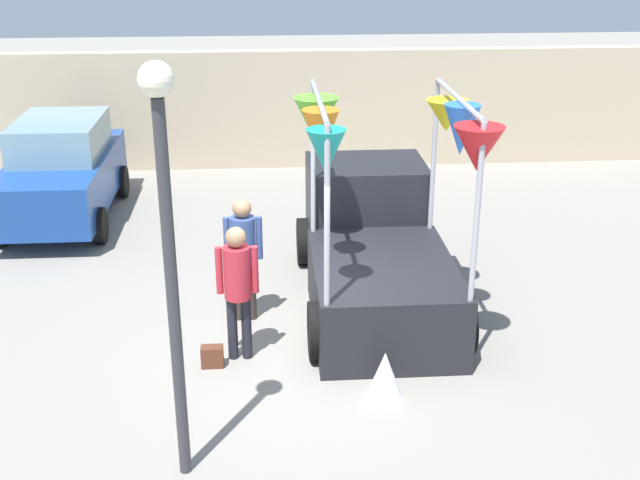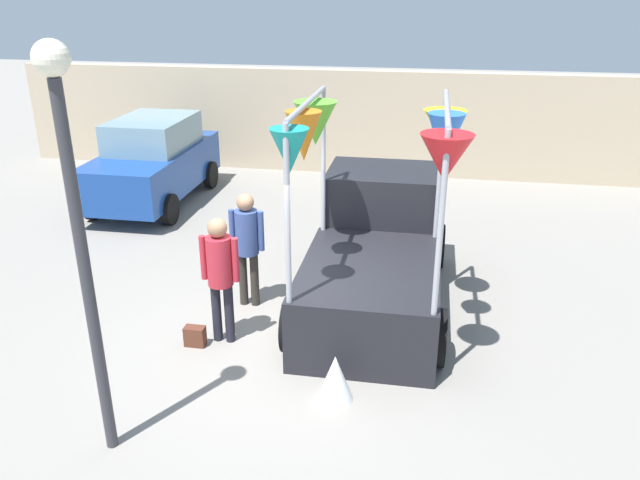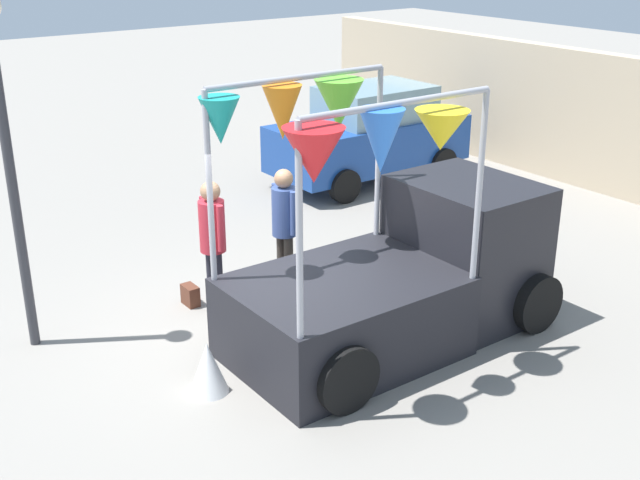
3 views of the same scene
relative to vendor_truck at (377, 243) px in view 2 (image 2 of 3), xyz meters
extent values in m
plane|color=gray|center=(-1.12, -1.39, -0.92)|extent=(60.00, 60.00, 0.00)
cube|color=black|center=(0.00, -0.98, -0.42)|extent=(1.90, 2.60, 1.00)
cube|color=black|center=(0.00, 1.02, -0.02)|extent=(1.80, 1.40, 1.80)
cube|color=#8CB2C6|center=(0.00, 1.02, 0.43)|extent=(1.76, 1.37, 0.60)
cylinder|color=black|center=(-0.95, 1.37, -0.54)|extent=(0.22, 0.76, 0.76)
cylinder|color=black|center=(0.95, 1.37, -0.54)|extent=(0.22, 0.76, 0.76)
cylinder|color=black|center=(-0.95, -1.68, -0.54)|extent=(0.22, 0.76, 0.76)
cylinder|color=black|center=(0.95, -1.68, -0.54)|extent=(0.22, 0.76, 0.76)
cylinder|color=#A5A5AD|center=(-0.87, 0.24, 1.17)|extent=(0.07, 0.07, 2.20)
cylinder|color=#A5A5AD|center=(0.87, 0.24, 1.17)|extent=(0.07, 0.07, 2.20)
cylinder|color=#A5A5AD|center=(-0.87, -2.20, 1.17)|extent=(0.07, 0.07, 2.20)
cylinder|color=#A5A5AD|center=(0.87, -2.20, 1.17)|extent=(0.07, 0.07, 2.20)
cylinder|color=#A5A5AD|center=(-0.87, -0.98, 2.27)|extent=(0.07, 2.44, 0.07)
cylinder|color=#A5A5AD|center=(0.87, -0.98, 2.27)|extent=(0.07, 2.44, 0.07)
cone|color=teal|center=(-0.87, -2.03, 1.92)|extent=(0.52, 0.52, 0.52)
cone|color=red|center=(0.87, -2.03, 1.92)|extent=(0.63, 0.63, 0.53)
cone|color=orange|center=(-0.87, -1.22, 1.90)|extent=(0.56, 0.56, 0.63)
cone|color=blue|center=(0.87, -1.22, 1.93)|extent=(0.64, 0.64, 0.64)
cone|color=#66CC33|center=(-0.87, -0.41, 1.89)|extent=(0.85, 0.85, 0.60)
cone|color=yellow|center=(0.87, -0.41, 1.92)|extent=(0.76, 0.76, 0.42)
cube|color=navy|center=(-5.29, 3.75, -0.15)|extent=(1.70, 4.00, 0.90)
cube|color=#72939E|center=(-5.29, 3.90, 0.63)|extent=(1.50, 2.10, 0.66)
cylinder|color=black|center=(-6.14, 5.00, -0.60)|extent=(0.18, 0.64, 0.64)
cylinder|color=black|center=(-4.44, 5.00, -0.60)|extent=(0.18, 0.64, 0.64)
cylinder|color=black|center=(-6.14, 2.50, -0.60)|extent=(0.18, 0.64, 0.64)
cylinder|color=black|center=(-4.44, 2.50, -0.60)|extent=(0.18, 0.64, 0.64)
cylinder|color=black|center=(-2.03, -1.63, -0.49)|extent=(0.13, 0.13, 0.86)
cylinder|color=black|center=(-1.85, -1.63, -0.49)|extent=(0.13, 0.13, 0.86)
cylinder|color=#B22633|center=(-1.94, -1.63, 0.28)|extent=(0.34, 0.34, 0.68)
sphere|color=#997051|center=(-1.94, -1.63, 0.75)|extent=(0.26, 0.26, 0.26)
cylinder|color=#B22633|center=(-2.16, -1.63, 0.31)|extent=(0.09, 0.09, 0.61)
cylinder|color=#B22633|center=(-1.72, -1.63, 0.31)|extent=(0.09, 0.09, 0.61)
cylinder|color=#2D2823|center=(-1.97, -0.55, -0.50)|extent=(0.13, 0.13, 0.86)
cylinder|color=#2D2823|center=(-1.79, -0.55, -0.50)|extent=(0.13, 0.13, 0.86)
cylinder|color=#33477F|center=(-1.88, -0.55, 0.27)|extent=(0.34, 0.34, 0.68)
sphere|color=#997051|center=(-1.88, -0.55, 0.74)|extent=(0.26, 0.26, 0.26)
cylinder|color=#33477F|center=(-2.10, -0.55, 0.30)|extent=(0.09, 0.09, 0.61)
cylinder|color=#33477F|center=(-1.66, -0.55, 0.30)|extent=(0.09, 0.09, 0.61)
cube|color=#592D1E|center=(-2.29, -1.83, -0.78)|extent=(0.28, 0.16, 0.28)
cylinder|color=#333338|center=(-2.46, -3.89, 1.01)|extent=(0.12, 0.12, 3.87)
sphere|color=#F2EDCC|center=(-2.46, -3.89, 3.10)|extent=(0.32, 0.32, 0.32)
cube|color=tan|center=(-1.12, 6.97, 0.38)|extent=(18.00, 0.36, 2.60)
cone|color=white|center=(-0.22, -2.68, -0.62)|extent=(0.45, 0.45, 0.60)
camera|label=1|loc=(-1.58, -10.73, 4.38)|focal=45.00mm
camera|label=2|loc=(0.67, -8.77, 3.69)|focal=35.00mm
camera|label=3|loc=(6.67, -6.21, 3.91)|focal=45.00mm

